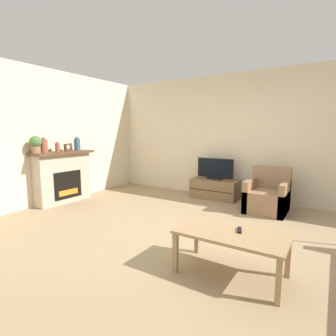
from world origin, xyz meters
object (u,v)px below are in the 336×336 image
(mantel_clock, at_px, (67,147))
(tv_stand, at_px, (215,189))
(mantel_vase_right, at_px, (77,144))
(mantel_vase_left, at_px, (44,146))
(mantel_vase_centre_left, at_px, (57,147))
(coffee_table, at_px, (231,237))
(fireplace, at_px, (63,177))
(armchair, at_px, (267,197))
(remote, at_px, (239,230))
(potted_plant, at_px, (36,144))
(tv, at_px, (215,170))

(mantel_clock, height_order, tv_stand, mantel_clock)
(mantel_vase_right, bearing_deg, mantel_vase_left, -90.00)
(mantel_clock, bearing_deg, mantel_vase_right, 90.17)
(mantel_vase_centre_left, height_order, coffee_table, mantel_vase_centre_left)
(fireplace, height_order, armchair, fireplace)
(remote, bearing_deg, mantel_vase_centre_left, 152.35)
(fireplace, height_order, coffee_table, fireplace)
(remote, bearing_deg, fireplace, 151.04)
(fireplace, bearing_deg, potted_plant, -88.24)
(mantel_vase_right, relative_size, armchair, 0.37)
(mantel_vase_centre_left, bearing_deg, tv_stand, 39.73)
(mantel_vase_centre_left, relative_size, armchair, 0.25)
(mantel_vase_left, bearing_deg, armchair, 28.43)
(mantel_vase_right, bearing_deg, tv, 32.62)
(tv, xyz_separation_m, coffee_table, (1.35, -2.82, -0.24))
(mantel_vase_left, xyz_separation_m, coffee_table, (3.86, -0.45, -0.80))
(coffee_table, bearing_deg, remote, 54.26)
(potted_plant, bearing_deg, mantel_vase_left, 90.00)
(mantel_vase_right, xyz_separation_m, tv_stand, (2.51, 1.61, -0.99))
(fireplace, distance_m, coffee_table, 3.97)
(mantel_vase_left, height_order, potted_plant, potted_plant)
(fireplace, xyz_separation_m, potted_plant, (0.02, -0.54, 0.70))
(fireplace, xyz_separation_m, coffee_table, (3.88, -0.83, -0.15))
(potted_plant, distance_m, armchair, 4.39)
(mantel_vase_right, height_order, tv, mantel_vase_right)
(mantel_clock, xyz_separation_m, potted_plant, (-0.00, -0.67, 0.11))
(mantel_vase_left, bearing_deg, fireplace, 92.49)
(tv_stand, height_order, remote, remote)
(mantel_vase_left, relative_size, tv_stand, 0.29)
(armchair, bearing_deg, mantel_vase_centre_left, -155.12)
(mantel_vase_centre_left, bearing_deg, potted_plant, -90.00)
(mantel_clock, distance_m, remote, 4.07)
(tv, bearing_deg, armchair, -17.32)
(mantel_vase_centre_left, height_order, tv_stand, mantel_vase_centre_left)
(tv_stand, xyz_separation_m, tv, (-0.00, -0.00, 0.42))
(fireplace, distance_m, potted_plant, 0.89)
(mantel_vase_right, distance_m, coffee_table, 4.13)
(mantel_vase_centre_left, height_order, mantel_clock, mantel_vase_centre_left)
(mantel_clock, distance_m, tv_stand, 3.26)
(tv, bearing_deg, mantel_vase_right, -147.38)
(tv, bearing_deg, coffee_table, -64.41)
(potted_plant, xyz_separation_m, tv, (2.51, 2.53, -0.61))
(armchair, bearing_deg, tv, 162.68)
(mantel_vase_left, xyz_separation_m, potted_plant, (-0.00, -0.16, 0.04))
(potted_plant, bearing_deg, coffee_table, -4.28)
(potted_plant, distance_m, tv, 3.62)
(potted_plant, bearing_deg, mantel_vase_centre_left, 90.00)
(fireplace, relative_size, tv_stand, 1.25)
(mantel_vase_right, height_order, remote, mantel_vase_right)
(fireplace, relative_size, mantel_vase_centre_left, 6.22)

